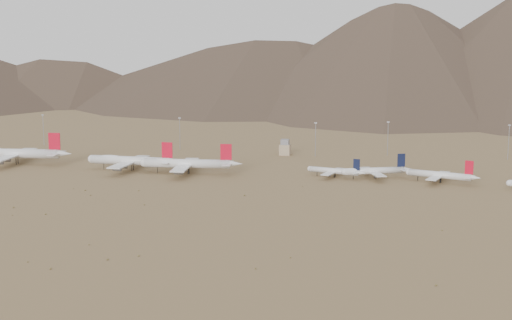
% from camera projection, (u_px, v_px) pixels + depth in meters
% --- Properties ---
extents(ground, '(3000.00, 3000.00, 0.00)m').
position_uv_depth(ground, '(203.00, 184.00, 431.93)').
color(ground, olive).
rests_on(ground, ground).
extents(mountain_ridge, '(4400.00, 1000.00, 300.00)m').
position_uv_depth(mountain_ridge, '(341.00, 4.00, 1275.58)').
color(mountain_ridge, brown).
rests_on(mountain_ridge, ground).
extents(widebody_west, '(76.41, 59.04, 22.71)m').
position_uv_depth(widebody_west, '(15.00, 153.00, 499.77)').
color(widebody_west, silver).
rests_on(widebody_west, ground).
extents(widebody_centre, '(67.47, 51.67, 20.03)m').
position_uv_depth(widebody_centre, '(131.00, 161.00, 475.18)').
color(widebody_centre, silver).
rests_on(widebody_centre, ground).
extents(widebody_east, '(67.51, 52.24, 20.07)m').
position_uv_depth(widebody_east, '(187.00, 163.00, 463.90)').
color(widebody_east, silver).
rests_on(widebody_east, ground).
extents(narrowbody_a, '(38.52, 28.53, 13.05)m').
position_uv_depth(narrowbody_a, '(335.00, 171.00, 451.75)').
color(narrowbody_a, silver).
rests_on(narrowbody_a, ground).
extents(narrowbody_b, '(44.19, 33.19, 15.42)m').
position_uv_depth(narrowbody_b, '(376.00, 171.00, 448.66)').
color(narrowbody_b, silver).
rests_on(narrowbody_b, ground).
extents(narrowbody_c, '(44.48, 33.10, 15.20)m').
position_uv_depth(narrowbody_c, '(441.00, 175.00, 434.43)').
color(narrowbody_c, silver).
rests_on(narrowbody_c, ground).
extents(control_tower, '(8.00, 8.00, 12.00)m').
position_uv_depth(control_tower, '(285.00, 148.00, 540.77)').
color(control_tower, tan).
rests_on(control_tower, ground).
extents(mast_far_west, '(2.00, 0.60, 25.70)m').
position_uv_depth(mast_far_west, '(43.00, 128.00, 589.29)').
color(mast_far_west, gray).
rests_on(mast_far_west, ground).
extents(mast_west, '(2.00, 0.60, 25.70)m').
position_uv_depth(mast_west, '(180.00, 132.00, 565.86)').
color(mast_west, gray).
rests_on(mast_west, ground).
extents(mast_centre, '(2.00, 0.60, 25.70)m').
position_uv_depth(mast_centre, '(315.00, 138.00, 532.52)').
color(mast_centre, gray).
rests_on(mast_centre, ground).
extents(mast_east, '(2.00, 0.60, 25.70)m').
position_uv_depth(mast_east, '(388.00, 137.00, 538.80)').
color(mast_east, gray).
rests_on(mast_east, ground).
extents(mast_far_east, '(2.00, 0.60, 25.70)m').
position_uv_depth(mast_far_east, '(509.00, 140.00, 518.75)').
color(mast_far_east, gray).
rests_on(mast_far_east, ground).
extents(desert_scrub, '(436.62, 178.79, 0.73)m').
position_uv_depth(desert_scrub, '(94.00, 225.00, 336.03)').
color(desert_scrub, brown).
rests_on(desert_scrub, ground).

